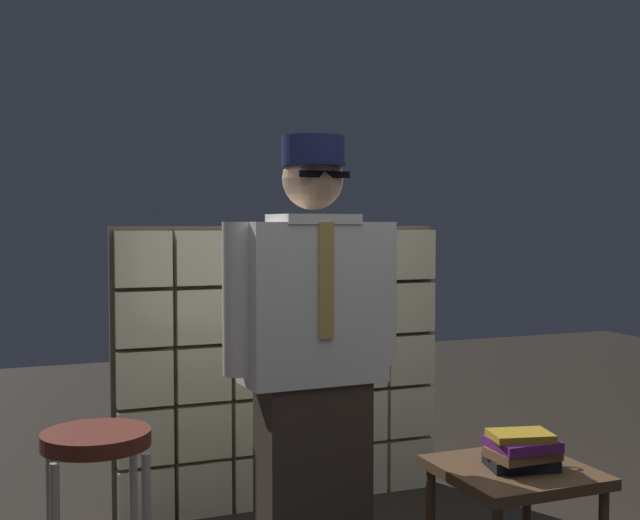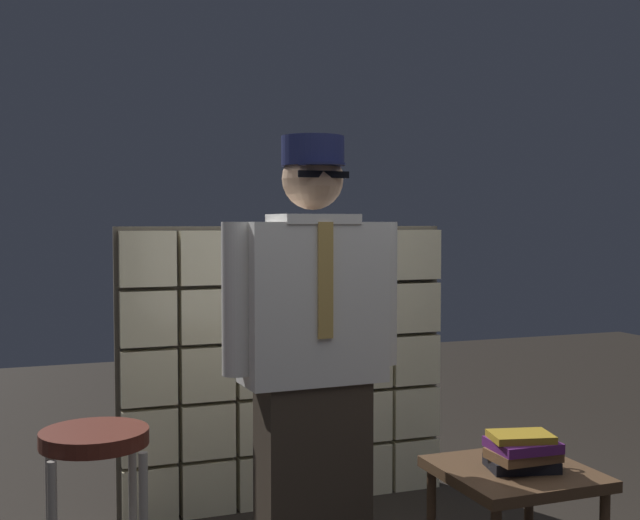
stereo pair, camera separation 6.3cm
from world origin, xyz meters
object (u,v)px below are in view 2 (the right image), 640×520
object	(u,v)px
side_table	(514,487)
coffee_mug	(546,455)
book_stack	(522,452)
standing_person	(313,363)
bar_stool	(95,490)

from	to	relation	value
side_table	coffee_mug	world-z (taller)	coffee_mug
book_stack	coffee_mug	size ratio (longest dim) A/B	2.16
side_table	book_stack	world-z (taller)	book_stack
side_table	coffee_mug	distance (m)	0.16
standing_person	book_stack	xyz separation A→B (m)	(0.68, -0.34, -0.31)
bar_stool	coffee_mug	bearing A→B (deg)	-7.35
standing_person	book_stack	distance (m)	0.82
bar_stool	book_stack	size ratio (longest dim) A/B	2.79
side_table	standing_person	bearing A→B (deg)	155.73
standing_person	side_table	world-z (taller)	standing_person
bar_stool	side_table	world-z (taller)	bar_stool
bar_stool	standing_person	bearing A→B (deg)	10.39
standing_person	coffee_mug	xyz separation A→B (m)	(0.77, -0.35, -0.33)
side_table	bar_stool	bearing A→B (deg)	173.83
side_table	book_stack	xyz separation A→B (m)	(0.01, -0.03, 0.14)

